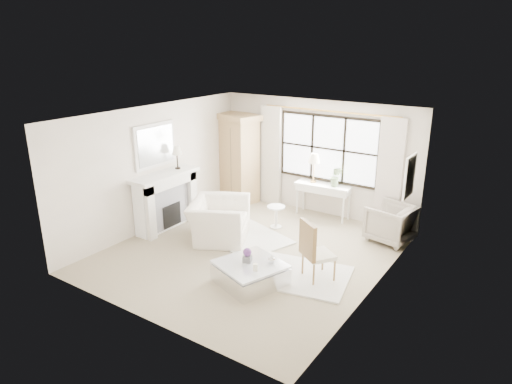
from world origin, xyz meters
TOP-DOWN VIEW (x-y plane):
  - floor at (0.00, 0.00)m, footprint 5.50×5.50m
  - ceiling at (0.00, 0.00)m, footprint 5.50×5.50m
  - wall_back at (0.00, 2.75)m, footprint 5.00×0.00m
  - wall_front at (0.00, -2.75)m, footprint 5.00×0.00m
  - wall_left at (-2.50, 0.00)m, footprint 0.00×5.50m
  - wall_right at (2.50, 0.00)m, footprint 0.00×5.50m
  - window_pane at (0.30, 2.73)m, footprint 2.40×0.02m
  - window_frame at (0.30, 2.72)m, footprint 2.50×0.04m
  - curtain_rod at (0.30, 2.67)m, footprint 3.30×0.04m
  - curtain_left at (-1.20, 2.65)m, footprint 0.55×0.10m
  - curtain_right at (1.80, 2.65)m, footprint 0.55×0.10m
  - fireplace at (-2.27, 0.00)m, footprint 0.58×1.66m
  - mirror_frame at (-2.47, 0.00)m, footprint 0.05×1.15m
  - mirror_glass at (-2.44, 0.00)m, footprint 0.02×1.00m
  - art_frame at (2.47, 1.70)m, footprint 0.04×0.62m
  - art_canvas at (2.45, 1.70)m, footprint 0.01×0.52m
  - mantel_lamp at (-2.24, 0.42)m, footprint 0.22×0.22m
  - armoire at (-2.02, 2.39)m, footprint 1.27×0.99m
  - console_table at (0.33, 2.52)m, footprint 1.33×0.54m
  - console_lamp at (0.05, 2.53)m, footprint 0.28×0.28m
  - orchid_plant at (0.63, 2.51)m, footprint 0.28×0.24m
  - side_table at (-0.23, 1.33)m, footprint 0.40×0.40m
  - rug_left at (-0.52, 0.52)m, footprint 2.20×1.85m
  - rug_right at (1.25, -0.30)m, footprint 1.97×1.63m
  - club_armchair at (-0.90, 0.16)m, footprint 1.58×1.65m
  - wingback_chair at (2.10, 2.06)m, footprint 1.00×0.98m
  - french_chair at (1.57, -0.23)m, footprint 0.67×0.67m
  - coffee_table at (0.68, -0.99)m, footprint 1.28×1.28m
  - planter_box at (0.61, -0.98)m, footprint 0.19×0.19m
  - planter_flowers at (0.61, -0.98)m, footprint 0.15×0.15m
  - pillar_candle at (0.90, -1.16)m, footprint 0.08×0.08m
  - coffee_vase at (0.97, -0.77)m, footprint 0.13×0.13m

SIDE VIEW (x-z plane):
  - floor at x=0.00m, z-range 0.00..0.00m
  - rug_right at x=1.25m, z-range 0.00..0.03m
  - rug_left at x=-0.52m, z-range 0.00..0.03m
  - coffee_table at x=0.68m, z-range -0.01..0.37m
  - french_chair at x=1.57m, z-range -0.23..0.85m
  - side_table at x=-0.23m, z-range 0.08..0.58m
  - wingback_chair at x=2.10m, z-range 0.00..0.78m
  - console_table at x=0.33m, z-range 0.00..0.80m
  - club_armchair at x=-0.90m, z-range 0.00..0.84m
  - planter_box at x=0.61m, z-range 0.38..0.49m
  - pillar_candle at x=0.90m, z-range 0.38..0.50m
  - coffee_vase at x=0.97m, z-range 0.38..0.52m
  - planter_flowers at x=0.61m, z-range 0.49..0.63m
  - fireplace at x=-2.27m, z-range 0.02..1.28m
  - orchid_plant at x=0.63m, z-range 0.80..1.27m
  - armoire at x=-2.02m, z-range 0.02..2.26m
  - curtain_left at x=-1.20m, z-range 0.00..2.47m
  - curtain_right at x=1.80m, z-range 0.00..2.47m
  - wall_left at x=-2.50m, z-range -1.40..4.10m
  - wall_right at x=2.50m, z-range -1.40..4.10m
  - wall_back at x=0.00m, z-range -1.15..3.85m
  - wall_front at x=0.00m, z-range -1.15..3.85m
  - console_lamp at x=0.05m, z-range 1.01..1.70m
  - art_frame at x=2.47m, z-range 1.14..1.96m
  - art_canvas at x=2.45m, z-range 1.19..1.91m
  - window_pane at x=0.30m, z-range 0.85..2.35m
  - window_frame at x=0.30m, z-range 0.85..2.35m
  - mantel_lamp at x=-2.24m, z-range 1.40..1.91m
  - mirror_frame at x=-2.47m, z-range 1.37..2.31m
  - mirror_glass at x=-2.44m, z-range 1.44..2.24m
  - curtain_rod at x=0.30m, z-range 2.45..2.49m
  - ceiling at x=0.00m, z-range 2.70..2.70m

